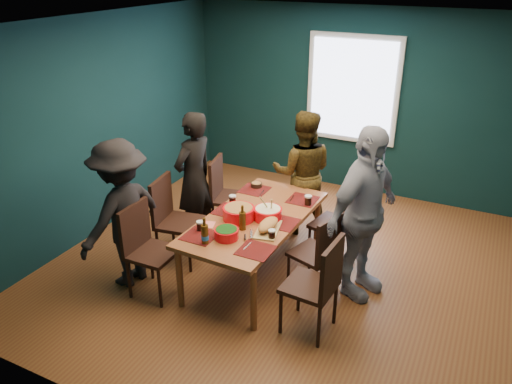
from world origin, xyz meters
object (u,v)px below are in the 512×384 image
Objects in this scene: chair_left_mid at (171,214)px; person_far_left at (194,179)px; person_near_left at (122,214)px; chair_right_far at (342,220)px; cutting_board at (268,226)px; chair_left_near at (145,243)px; bowl_salad at (239,213)px; bowl_herbs at (226,233)px; chair_left_far at (225,190)px; person_back at (302,173)px; person_right at (363,214)px; dining_table at (255,222)px; chair_right_mid at (321,249)px; chair_right_near at (320,280)px; bowl_dumpling at (268,213)px.

person_far_left is (-0.01, 0.52, 0.24)m from chair_left_mid.
person_near_left is at bearing -117.87° from chair_left_mid.
cutting_board is (-0.54, -0.81, 0.19)m from chair_right_far.
chair_left_near is at bearing 15.70° from person_far_left.
person_far_left is 4.90× the size of bowl_salad.
chair_left_far is at bearing 120.44° from bowl_herbs.
person_near_left is (-1.27, -1.93, 0.02)m from person_back.
chair_right_far is 0.64m from person_right.
chair_right_far is 0.95m from person_back.
dining_table is 2.06× the size of chair_right_mid.
chair_right_near is 3.30× the size of bowl_dumpling.
person_near_left reaches higher than chair_right_mid.
person_right is (2.12, 0.34, 0.33)m from chair_left_mid.
person_back is 1.17m from bowl_dumpling.
dining_table is at bearing 118.34° from person_right.
person_right is at bearing 120.50° from person_near_left.
person_right is (1.90, -0.52, 0.34)m from chair_left_far.
chair_right_mid reaches higher than bowl_salad.
chair_left_far is at bearing 126.12° from cutting_board.
chair_right_mid is 0.58× the size of person_back.
chair_left_mid reaches higher than chair_left_far.
dining_table is at bearing 151.16° from chair_right_near.
person_back reaches higher than chair_right_mid.
cutting_board is at bearing 76.73° from person_back.
dining_table is 1.17m from person_right.
bowl_herbs is (-1.18, -0.72, -0.15)m from person_right.
person_far_left is at bearing 136.73° from bowl_herbs.
chair_right_far is at bearing 120.22° from person_back.
chair_left_near is 1.00× the size of chair_right_far.
person_near_left is at bearing -149.96° from bowl_salad.
bowl_dumpling is (1.15, -0.34, -0.05)m from person_far_left.
person_far_left is (-1.80, -0.24, 0.25)m from chair_right_far.
person_far_left is at bearing 104.52° from person_right.
chair_left_far is 1.07× the size of chair_right_mid.
chair_right_mid is 1.70× the size of cutting_board.
chair_right_mid is (1.66, 0.75, -0.04)m from chair_left_near.
chair_right_far is 1.82× the size of cutting_board.
bowl_dumpling is at bearing 118.67° from person_right.
chair_right_mid is 3.84× the size of bowl_herbs.
chair_right_far is 2.94× the size of bowl_salad.
person_right reaches higher than chair_right_near.
person_right is 0.97m from cutting_board.
cutting_board is at bearing 119.01° from person_near_left.
person_right is at bearing 0.15° from chair_left_mid.
dining_table is 6.34× the size of bowl_dumpling.
chair_left_far is 0.60× the size of person_far_left.
chair_left_mid is 0.89m from bowl_salad.
person_far_left reaches higher than cutting_board.
dining_table is 1.16m from chair_right_near.
chair_right_mid is at bearing -5.71° from bowl_dumpling.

